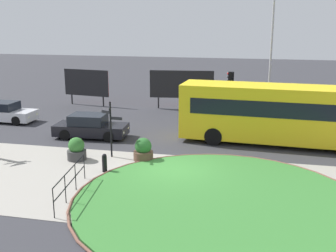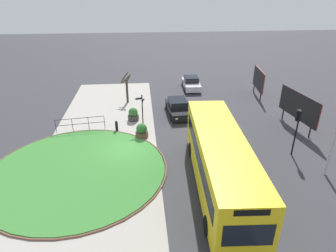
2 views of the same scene
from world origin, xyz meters
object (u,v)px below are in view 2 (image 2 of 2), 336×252
Objects in this scene: car_far_lane at (178,108)px; bollard_foreground at (117,126)px; planter_near_signpost at (142,131)px; car_near_lane at (191,83)px; street_tree_bare at (127,88)px; planter_kerbside at (133,115)px; bus_yellow at (220,161)px; billboard_right at (299,106)px; signpost_directional at (142,109)px; billboard_left at (259,80)px; traffic_light_near at (297,122)px.

bollard_foreground is at bearing -64.87° from car_far_lane.
car_far_lane reaches higher than planter_near_signpost.
car_near_lane is 1.33× the size of street_tree_bare.
street_tree_bare reaches higher than car_near_lane.
street_tree_bare reaches higher than planter_kerbside.
bus_yellow is 8.20m from planter_near_signpost.
bus_yellow is 2.27× the size of billboard_right.
planter_kerbside is (-2.79, -13.61, -1.40)m from billboard_right.
car_far_lane is at bearing 141.44° from planter_near_signpost.
billboard_left is at bearing 118.21° from signpost_directional.
car_far_lane is at bearing -17.66° from car_near_lane.
traffic_light_near is 16.56m from street_tree_bare.
billboard_left is at bearing 175.06° from billboard_right.
car_far_lane is 5.48m from planter_near_signpost.
signpost_directional is 0.26× the size of bus_yellow.
signpost_directional reaches higher than planter_near_signpost.
traffic_light_near is 13.33m from planter_kerbside.
street_tree_bare is (-3.62, -4.79, 0.90)m from car_far_lane.
planter_kerbside is at bearing 8.28° from street_tree_bare.
billboard_right reaches higher than planter_near_signpost.
billboard_right reaches higher than billboard_left.
car_near_lane is at bearing -154.84° from billboard_right.
bus_yellow is at bearing 126.74° from traffic_light_near.
car_near_lane is 8.21m from street_tree_bare.
traffic_light_near is 1.08× the size of street_tree_bare.
signpost_directional is 0.66× the size of car_far_lane.
planter_near_signpost is (0.51, -12.90, -1.41)m from billboard_right.
car_near_lane is at bearing -107.39° from billboard_left.
bus_yellow is 11.39m from planter_kerbside.
car_far_lane is at bearing -57.79° from billboard_left.
car_near_lane is at bearing 157.66° from car_far_lane.
billboard_right is (7.92, 0.30, 0.10)m from billboard_left.
billboard_left reaches higher than car_near_lane.
billboard_right is at bearing 10.12° from billboard_left.
billboard_right reaches higher than planter_kerbside.
planter_kerbside reaches higher than bollard_foreground.
signpost_directional is at bearing 27.22° from planter_kerbside.
bus_yellow reaches higher than signpost_directional.
car_far_lane is at bearing 51.31° from traffic_light_near.
car_near_lane is 3.48× the size of planter_kerbside.
car_near_lane reaches higher than planter_near_signpost.
signpost_directional is 11.74m from traffic_light_near.
street_tree_bare reaches higher than billboard_right.
signpost_directional is at bearing -102.55° from billboard_right.
bollard_foreground is at bearing -33.69° from planter_kerbside.
bollard_foreground is at bearing 77.89° from traffic_light_near.
signpost_directional reaches higher than bollard_foreground.
car_near_lane is at bearing 142.39° from bollard_foreground.
traffic_light_near is at bearing 63.43° from signpost_directional.
car_far_lane reaches higher than bollard_foreground.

